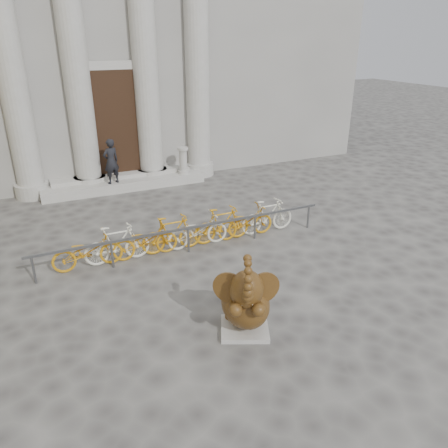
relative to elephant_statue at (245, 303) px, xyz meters
name	(u,v)px	position (x,y,z in m)	size (l,w,h in m)	color
ground	(234,326)	(-0.11, 0.25, -0.67)	(80.00, 80.00, 0.00)	#474442
classical_building	(83,18)	(-0.11, 15.19, 5.32)	(22.00, 10.70, 12.00)	gray
entrance_steps	(125,183)	(-0.11, 9.65, -0.49)	(6.00, 1.20, 0.36)	#A8A59E
elephant_statue	(245,303)	(0.00, 0.00, 0.00)	(1.26, 1.46, 1.84)	#A8A59E
bike_rack	(184,231)	(0.19, 3.90, -0.17)	(8.00, 0.53, 1.00)	slate
pedestrian	(111,161)	(-0.59, 9.30, 0.50)	(0.59, 0.39, 1.62)	black
balustrade_post	(183,162)	(2.15, 9.35, 0.17)	(0.42, 0.42, 1.03)	#A8A59E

